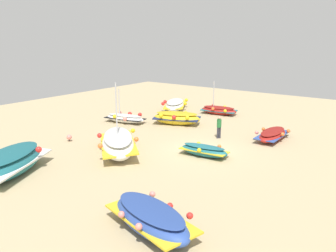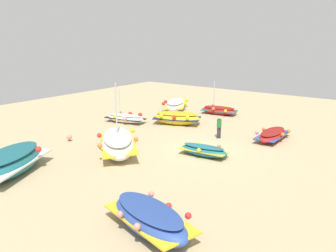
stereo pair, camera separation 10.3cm
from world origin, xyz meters
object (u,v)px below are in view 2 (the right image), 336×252
fishing_boat_2 (204,150)px  fishing_boat_7 (149,218)px  fishing_boat_5 (273,135)px  fishing_boat_8 (175,105)px  fishing_boat_4 (125,118)px  fishing_boat_0 (10,162)px  person_walking (219,126)px  fishing_boat_3 (118,143)px  fishing_boat_1 (219,110)px  fishing_boat_6 (177,118)px  mooring_buoy_0 (69,137)px

fishing_boat_2 → fishing_boat_7: (8.55, 2.81, 0.17)m
fishing_boat_5 → fishing_boat_8: fishing_boat_8 is taller
fishing_boat_4 → fishing_boat_5: size_ratio=1.01×
fishing_boat_0 → fishing_boat_7: fishing_boat_0 is taller
fishing_boat_0 → fishing_boat_4: fishing_boat_4 is taller
fishing_boat_0 → fishing_boat_7: bearing=-116.4°
fishing_boat_4 → person_walking: fishing_boat_4 is taller
fishing_boat_3 → fishing_boat_7: bearing=3.4°
fishing_boat_4 → fishing_boat_7: size_ratio=0.84×
fishing_boat_5 → person_walking: 3.76m
fishing_boat_0 → fishing_boat_8: size_ratio=1.14×
fishing_boat_1 → fishing_boat_4: (7.49, -4.76, -0.01)m
fishing_boat_0 → fishing_boat_3: fishing_boat_3 is taller
fishing_boat_0 → fishing_boat_8: bearing=-17.9°
fishing_boat_1 → fishing_boat_5: (5.09, 7.01, -0.02)m
fishing_boat_5 → person_walking: person_walking is taller
fishing_boat_6 → fishing_boat_1: bearing=-120.1°
fishing_boat_3 → fishing_boat_6: size_ratio=1.27×
fishing_boat_2 → fishing_boat_8: size_ratio=0.65×
fishing_boat_5 → fishing_boat_8: 12.32m
fishing_boat_3 → fishing_boat_2: bearing=72.4°
fishing_boat_1 → fishing_boat_2: bearing=-72.8°
fishing_boat_2 → fishing_boat_8: (-10.25, -9.43, 0.12)m
fishing_boat_2 → fishing_boat_5: (-5.83, 2.06, 0.00)m
fishing_boat_7 → fishing_boat_8: size_ratio=0.92×
fishing_boat_5 → fishing_boat_6: fishing_boat_6 is taller
fishing_boat_5 → fishing_boat_7: 14.39m
fishing_boat_6 → fishing_boat_3: bearing=78.5°
mooring_buoy_0 → person_walking: bearing=130.8°
fishing_boat_5 → fishing_boat_3: bearing=141.0°
fishing_boat_0 → fishing_boat_6: bearing=-29.5°
fishing_boat_1 → fishing_boat_7: size_ratio=0.79×
fishing_boat_1 → fishing_boat_7: 20.95m
fishing_boat_3 → mooring_buoy_0: (0.17, -4.49, -0.35)m
fishing_boat_1 → mooring_buoy_0: (13.78, -4.11, -0.09)m
fishing_boat_5 → fishing_boat_4: bearing=100.4°
fishing_boat_6 → mooring_buoy_0: (8.33, -3.19, -0.25)m
fishing_boat_0 → fishing_boat_8: 19.01m
fishing_boat_0 → fishing_boat_4: size_ratio=1.47×
fishing_boat_2 → person_walking: size_ratio=1.95×
fishing_boat_8 → mooring_buoy_0: (13.12, 0.38, -0.18)m
fishing_boat_1 → fishing_boat_7: fishing_boat_1 is taller
fishing_boat_4 → person_walking: 8.59m
fishing_boat_0 → mooring_buoy_0: size_ratio=11.27×
fishing_boat_3 → fishing_boat_5: size_ratio=1.44×
fishing_boat_8 → fishing_boat_6: bearing=-172.8°
fishing_boat_2 → fishing_boat_7: fishing_boat_7 is taller
fishing_boat_4 → fishing_boat_5: (-2.40, 11.77, -0.02)m
mooring_buoy_0 → fishing_boat_2: bearing=107.6°
mooring_buoy_0 → fishing_boat_3: bearing=92.2°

